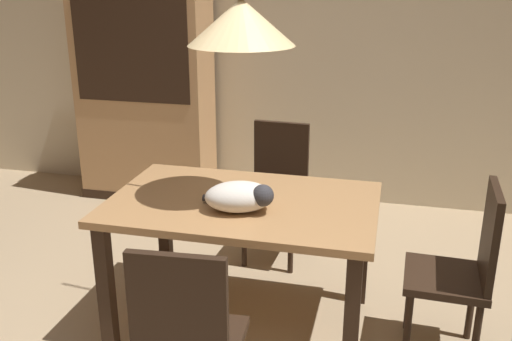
# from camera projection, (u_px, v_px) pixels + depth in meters

# --- Properties ---
(back_wall) EXTENTS (6.40, 0.10, 2.90)m
(back_wall) POSITION_uv_depth(u_px,v_px,m) (312.00, 28.00, 4.65)
(back_wall) COLOR beige
(back_wall) RESTS_ON ground
(dining_table) EXTENTS (1.40, 0.90, 0.75)m
(dining_table) POSITION_uv_depth(u_px,v_px,m) (243.00, 218.00, 3.03)
(dining_table) COLOR #A87A4C
(dining_table) RESTS_ON ground
(chair_near_front) EXTENTS (0.43, 0.43, 0.93)m
(chair_near_front) POSITION_uv_depth(u_px,v_px,m) (187.00, 337.00, 2.27)
(chair_near_front) COLOR black
(chair_near_front) RESTS_ON ground
(chair_right_side) EXTENTS (0.42, 0.42, 0.93)m
(chair_right_side) POSITION_uv_depth(u_px,v_px,m) (464.00, 266.00, 2.82)
(chair_right_side) COLOR black
(chair_right_side) RESTS_ON ground
(chair_far_back) EXTENTS (0.42, 0.42, 0.93)m
(chair_far_back) POSITION_uv_depth(u_px,v_px,m) (277.00, 185.00, 3.88)
(chair_far_back) COLOR black
(chair_far_back) RESTS_ON ground
(cat_sleeping) EXTENTS (0.40, 0.31, 0.16)m
(cat_sleeping) POSITION_uv_depth(u_px,v_px,m) (241.00, 197.00, 2.84)
(cat_sleeping) COLOR silver
(cat_sleeping) RESTS_ON dining_table
(pendant_lamp) EXTENTS (0.52, 0.52, 1.30)m
(pendant_lamp) POSITION_uv_depth(u_px,v_px,m) (241.00, 21.00, 2.70)
(pendant_lamp) COLOR beige
(hutch_bookcase) EXTENTS (1.12, 0.45, 1.85)m
(hutch_bookcase) POSITION_uv_depth(u_px,v_px,m) (145.00, 96.00, 4.83)
(hutch_bookcase) COLOR tan
(hutch_bookcase) RESTS_ON ground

